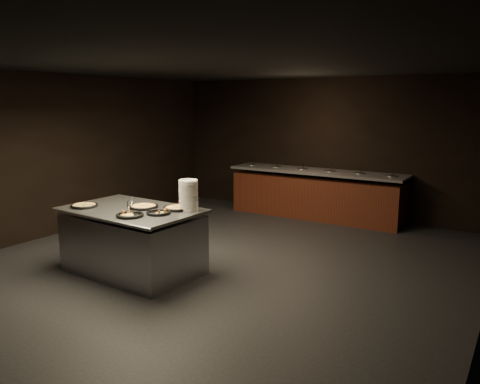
{
  "coord_description": "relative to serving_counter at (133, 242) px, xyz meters",
  "views": [
    {
      "loc": [
        3.8,
        -5.4,
        2.36
      ],
      "look_at": [
        0.2,
        0.3,
        1.09
      ],
      "focal_mm": 35.0,
      "sensor_mm": 36.0,
      "label": 1
    }
  ],
  "objects": [
    {
      "name": "plate_stack",
      "position": [
        0.74,
        0.35,
        0.69
      ],
      "size": [
        0.26,
        0.26,
        0.42
      ],
      "primitive_type": "cylinder",
      "color": "white",
      "rests_on": "serving_counter"
    },
    {
      "name": "server_right",
      "position": [
        0.11,
        -0.17,
        0.56
      ],
      "size": [
        0.28,
        0.23,
        0.16
      ],
      "rotation": [
        0.0,
        0.0,
        -0.61
      ],
      "color": "#A5A8AC",
      "rests_on": "serving_counter"
    },
    {
      "name": "serving_counter",
      "position": [
        0.0,
        0.0,
        0.0
      ],
      "size": [
        1.97,
        1.31,
        0.92
      ],
      "rotation": [
        0.0,
        0.0,
        -0.04
      ],
      "color": "#A5A8AC",
      "rests_on": "ground"
    },
    {
      "name": "pan_veggie_whole",
      "position": [
        -0.65,
        -0.28,
        0.5
      ],
      "size": [
        0.38,
        0.38,
        0.04
      ],
      "rotation": [
        0.0,
        0.0,
        0.71
      ],
      "color": "black",
      "rests_on": "serving_counter"
    },
    {
      "name": "pan_cheese_slices_a",
      "position": [
        0.57,
        0.32,
        0.5
      ],
      "size": [
        0.4,
        0.4,
        0.04
      ],
      "rotation": [
        0.0,
        0.0,
        1.24
      ],
      "color": "black",
      "rests_on": "serving_counter"
    },
    {
      "name": "pan_veggie_slices",
      "position": [
        0.54,
        -0.04,
        0.5
      ],
      "size": [
        0.33,
        0.33,
        0.04
      ],
      "rotation": [
        0.0,
        0.0,
        -0.72
      ],
      "color": "black",
      "rests_on": "serving_counter"
    },
    {
      "name": "server_left",
      "position": [
        -0.03,
        0.03,
        0.55
      ],
      "size": [
        0.2,
        0.26,
        0.15
      ],
      "rotation": [
        0.0,
        0.0,
        2.23
      ],
      "color": "#A5A8AC",
      "rests_on": "serving_counter"
    },
    {
      "name": "salad_bar",
      "position": [
        0.88,
        4.38,
        -0.0
      ],
      "size": [
        3.7,
        0.83,
        1.18
      ],
      "color": "#5C2615",
      "rests_on": "ground"
    },
    {
      "name": "pan_cheese_whole",
      "position": [
        0.1,
        0.13,
        0.5
      ],
      "size": [
        0.41,
        0.41,
        0.04
      ],
      "rotation": [
        0.0,
        0.0,
        0.11
      ],
      "color": "black",
      "rests_on": "serving_counter"
    },
    {
      "name": "pan_cheese_slices_b",
      "position": [
        0.32,
        -0.34,
        0.5
      ],
      "size": [
        0.36,
        0.36,
        0.04
      ],
      "rotation": [
        0.0,
        0.0,
        2.49
      ],
      "color": "black",
      "rests_on": "serving_counter"
    },
    {
      "name": "room",
      "position": [
        0.88,
        0.83,
        1.01
      ],
      "size": [
        7.02,
        8.02,
        2.92
      ],
      "color": "black",
      "rests_on": "ground"
    }
  ]
}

